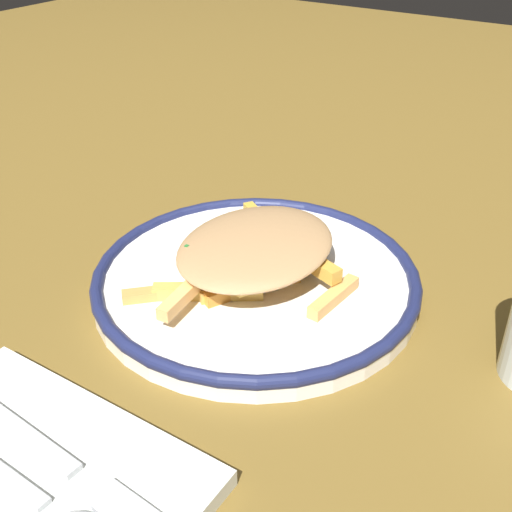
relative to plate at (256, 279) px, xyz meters
name	(u,v)px	position (x,y,z in m)	size (l,w,h in m)	color
ground_plane	(256,290)	(0.00, 0.00, -0.01)	(2.60, 2.60, 0.00)	brown
plate	(256,279)	(0.00, 0.00, 0.00)	(0.30, 0.30, 0.02)	white
fries_heap	(253,250)	(0.00, 0.00, 0.03)	(0.20, 0.17, 0.04)	gold
napkin	(10,487)	(0.28, 0.00, -0.01)	(0.17, 0.22, 0.01)	silver
fork	(54,457)	(0.25, 0.01, 0.00)	(0.03, 0.18, 0.00)	silver
spoon	(43,503)	(0.28, 0.03, 0.01)	(0.02, 0.15, 0.01)	silver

